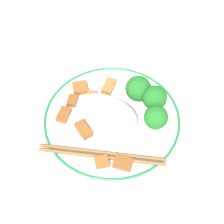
% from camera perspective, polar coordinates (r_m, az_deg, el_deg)
% --- Properties ---
extents(ground_plane, '(3.00, 3.00, 0.00)m').
position_cam_1_polar(ground_plane, '(0.71, -0.00, -1.66)').
color(ground_plane, silver).
extents(plate, '(0.26, 0.26, 0.02)m').
position_cam_1_polar(plate, '(0.70, -0.00, -1.23)').
color(plate, white).
rests_on(plate, ground_plane).
extents(rice_mound, '(0.12, 0.07, 0.05)m').
position_cam_1_polar(rice_mound, '(0.68, -0.74, -0.09)').
color(rice_mound, white).
rests_on(rice_mound, plate).
extents(broccoli_back_left, '(0.04, 0.04, 0.05)m').
position_cam_1_polar(broccoli_back_left, '(0.67, 6.70, -0.84)').
color(broccoli_back_left, '#7FB756').
rests_on(broccoli_back_left, plate).
extents(broccoli_back_center, '(0.05, 0.05, 0.06)m').
position_cam_1_polar(broccoli_back_center, '(0.69, 6.51, 2.14)').
color(broccoli_back_center, '#7FB756').
rests_on(broccoli_back_center, plate).
extents(broccoli_back_right, '(0.05, 0.05, 0.05)m').
position_cam_1_polar(broccoli_back_right, '(0.71, 4.03, 3.55)').
color(broccoli_back_right, '#7FB756').
rests_on(broccoli_back_right, plate).
extents(meat_near_front, '(0.03, 0.04, 0.01)m').
position_cam_1_polar(meat_near_front, '(0.72, -3.13, 2.12)').
color(meat_near_front, '#9E6633').
rests_on(meat_near_front, plate).
extents(meat_near_left, '(0.02, 0.04, 0.01)m').
position_cam_1_polar(meat_near_left, '(0.74, -0.47, 3.94)').
color(meat_near_left, '#9E6633').
rests_on(meat_near_left, plate).
extents(meat_near_right, '(0.04, 0.04, 0.01)m').
position_cam_1_polar(meat_near_right, '(0.74, -4.89, 3.69)').
color(meat_near_right, brown).
rests_on(meat_near_right, plate).
extents(meat_near_back, '(0.04, 0.03, 0.01)m').
position_cam_1_polar(meat_near_back, '(0.65, 1.70, -7.77)').
color(meat_near_back, brown).
rests_on(meat_near_back, plate).
extents(meat_on_rice_edge, '(0.03, 0.04, 0.01)m').
position_cam_1_polar(meat_on_rice_edge, '(0.71, -7.37, -0.43)').
color(meat_on_rice_edge, brown).
rests_on(meat_on_rice_edge, plate).
extents(meat_mid_left, '(0.03, 0.03, 0.01)m').
position_cam_1_polar(meat_mid_left, '(0.65, -1.55, -7.58)').
color(meat_mid_left, brown).
rests_on(meat_mid_left, plate).
extents(meat_mid_right, '(0.04, 0.04, 0.01)m').
position_cam_1_polar(meat_mid_right, '(0.68, -4.38, -2.70)').
color(meat_mid_right, brown).
rests_on(meat_mid_right, plate).
extents(meat_far_scatter, '(0.02, 0.03, 0.01)m').
position_cam_1_polar(meat_far_scatter, '(0.72, -6.09, 1.70)').
color(meat_far_scatter, brown).
rests_on(meat_far_scatter, plate).
extents(chopsticks, '(0.22, 0.09, 0.01)m').
position_cam_1_polar(chopsticks, '(0.66, -1.51, -6.51)').
color(chopsticks, brown).
rests_on(chopsticks, plate).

